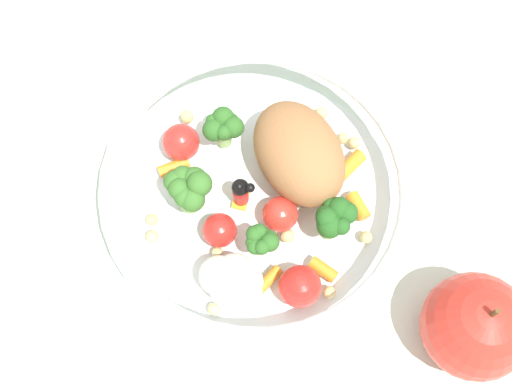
{
  "coord_description": "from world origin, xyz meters",
  "views": [
    {
      "loc": [
        -0.11,
        0.2,
        0.54
      ],
      "look_at": [
        -0.01,
        0.01,
        0.02
      ],
      "focal_mm": 47.9,
      "sensor_mm": 36.0,
      "label": 1
    }
  ],
  "objects": [
    {
      "name": "ground_plane",
      "position": [
        0.0,
        0.0,
        0.0
      ],
      "size": [
        2.4,
        2.4,
        0.0
      ],
      "primitive_type": "plane",
      "color": "silver"
    },
    {
      "name": "food_container",
      "position": [
        -0.02,
        0.01,
        0.03
      ],
      "size": [
        0.25,
        0.25,
        0.07
      ],
      "color": "white",
      "rests_on": "ground_plane"
    },
    {
      "name": "loose_apple",
      "position": [
        -0.2,
        0.04,
        0.04
      ],
      "size": [
        0.08,
        0.08,
        0.09
      ],
      "color": "red",
      "rests_on": "ground_plane"
    },
    {
      "name": "folded_napkin",
      "position": [
        0.21,
        -0.02,
        0.0
      ],
      "size": [
        0.15,
        0.16,
        0.01
      ],
      "primitive_type": "cube",
      "rotation": [
        0.0,
        0.0,
        -0.12
      ],
      "color": "silver",
      "rests_on": "ground_plane"
    }
  ]
}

